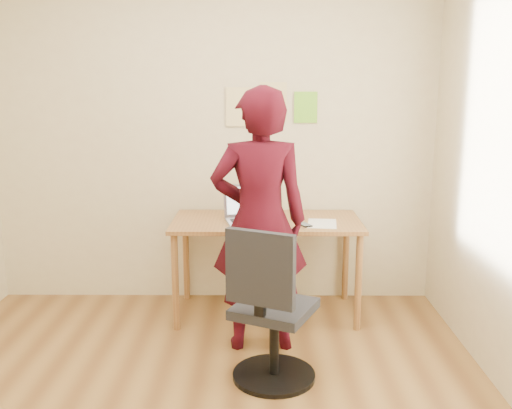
{
  "coord_description": "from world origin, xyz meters",
  "views": [
    {
      "loc": [
        0.36,
        -2.76,
        1.74
      ],
      "look_at": [
        0.34,
        0.95,
        0.95
      ],
      "focal_mm": 40.0,
      "sensor_mm": 36.0,
      "label": 1
    }
  ],
  "objects_px": {
    "desk": "(266,231)",
    "office_chair": "(270,318)",
    "person": "(259,221)",
    "phone": "(305,225)",
    "laptop": "(250,214)"
  },
  "relations": [
    {
      "from": "person",
      "to": "laptop",
      "type": "bearing_deg",
      "value": -86.59
    },
    {
      "from": "desk",
      "to": "phone",
      "type": "bearing_deg",
      "value": -30.87
    },
    {
      "from": "phone",
      "to": "person",
      "type": "bearing_deg",
      "value": -153.82
    },
    {
      "from": "phone",
      "to": "desk",
      "type": "bearing_deg",
      "value": 125.55
    },
    {
      "from": "laptop",
      "to": "office_chair",
      "type": "bearing_deg",
      "value": -95.58
    },
    {
      "from": "phone",
      "to": "office_chair",
      "type": "xyz_separation_m",
      "value": [
        -0.26,
        -0.88,
        -0.33
      ]
    },
    {
      "from": "laptop",
      "to": "office_chair",
      "type": "xyz_separation_m",
      "value": [
        0.13,
        -1.02,
        -0.38
      ]
    },
    {
      "from": "phone",
      "to": "office_chair",
      "type": "distance_m",
      "value": 0.98
    },
    {
      "from": "office_chair",
      "to": "person",
      "type": "xyz_separation_m",
      "value": [
        -0.06,
        0.49,
        0.46
      ]
    },
    {
      "from": "desk",
      "to": "laptop",
      "type": "xyz_separation_m",
      "value": [
        -0.12,
        -0.03,
        0.14
      ]
    },
    {
      "from": "desk",
      "to": "person",
      "type": "bearing_deg",
      "value": -95.51
    },
    {
      "from": "laptop",
      "to": "phone",
      "type": "relative_size",
      "value": 3.03
    },
    {
      "from": "desk",
      "to": "office_chair",
      "type": "xyz_separation_m",
      "value": [
        0.01,
        -1.04,
        -0.24
      ]
    },
    {
      "from": "laptop",
      "to": "phone",
      "type": "xyz_separation_m",
      "value": [
        0.4,
        -0.14,
        -0.05
      ]
    },
    {
      "from": "phone",
      "to": "person",
      "type": "height_order",
      "value": "person"
    }
  ]
}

